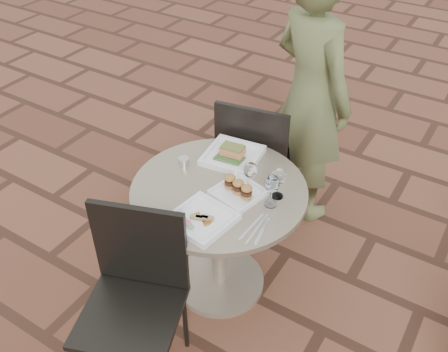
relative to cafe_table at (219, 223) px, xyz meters
The scene contains 13 objects.
ground 0.52m from the cafe_table, behind, with size 60.00×60.00×0.00m, color brown.
cafe_table is the anchor object (origin of this frame).
chair_far 0.59m from the cafe_table, 100.09° to the left, with size 0.51×0.51×0.93m.
chair_near 0.61m from the cafe_table, 96.35° to the right, with size 0.56×0.56×0.93m.
diner 0.99m from the cafe_table, 85.08° to the left, with size 0.62×0.41×1.70m, color brown.
plate_salmon 0.38m from the cafe_table, 106.47° to the left, with size 0.32×0.32×0.08m.
plate_sliders 0.30m from the cafe_table, ahead, with size 0.27×0.27×0.14m.
plate_tuna 0.37m from the cafe_table, 75.89° to the right, with size 0.30×0.30×0.03m.
wine_glass_right 0.47m from the cafe_table, ahead, with size 0.08×0.08×0.18m.
wine_glass_mid 0.39m from the cafe_table, 29.01° to the left, with size 0.07×0.07×0.16m.
wine_glass_far 0.47m from the cafe_table, 19.51° to the left, with size 0.07×0.07×0.17m.
steel_ramekin 0.38m from the cafe_table, 165.88° to the left, with size 0.06×0.06×0.04m, color silver.
cutlery_set 0.43m from the cafe_table, 27.39° to the right, with size 0.10×0.22×0.00m, color silver, non-canonical shape.
Camera 1 is at (1.24, -1.65, 2.34)m, focal length 40.00 mm.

